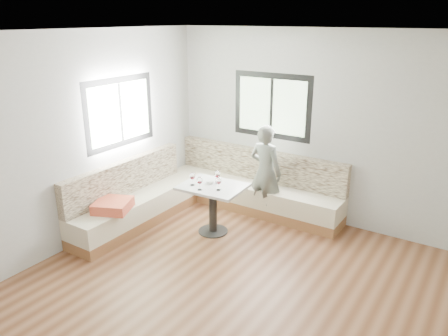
{
  "coord_description": "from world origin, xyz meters",
  "views": [
    {
      "loc": [
        2.09,
        -3.4,
        2.94
      ],
      "look_at": [
        -1.01,
        1.34,
        0.97
      ],
      "focal_mm": 35.0,
      "sensor_mm": 36.0,
      "label": 1
    }
  ],
  "objects": [
    {
      "name": "table",
      "position": [
        -1.14,
        1.24,
        0.54
      ],
      "size": [
        0.91,
        0.73,
        0.71
      ],
      "rotation": [
        0.0,
        0.0,
        0.06
      ],
      "color": "black",
      "rests_on": "ground"
    },
    {
      "name": "olive_ramekin",
      "position": [
        -1.22,
        1.28,
        0.74
      ],
      "size": [
        0.1,
        0.1,
        0.04
      ],
      "color": "white",
      "rests_on": "table"
    },
    {
      "name": "wine_glass_c",
      "position": [
        -0.97,
        1.14,
        0.85
      ],
      "size": [
        0.08,
        0.08,
        0.19
      ],
      "color": "white",
      "rests_on": "table"
    },
    {
      "name": "banquette",
      "position": [
        -1.59,
        1.62,
        0.33
      ],
      "size": [
        2.9,
        2.8,
        0.95
      ],
      "color": "brown",
      "rests_on": "ground"
    },
    {
      "name": "room",
      "position": [
        -0.08,
        0.08,
        1.41
      ],
      "size": [
        5.01,
        5.01,
        2.81
      ],
      "color": "brown",
      "rests_on": "ground"
    },
    {
      "name": "wine_glass_a",
      "position": [
        -1.38,
        1.1,
        0.85
      ],
      "size": [
        0.08,
        0.08,
        0.19
      ],
      "color": "white",
      "rests_on": "table"
    },
    {
      "name": "person",
      "position": [
        -0.76,
        2.09,
        0.73
      ],
      "size": [
        0.57,
        0.41,
        1.46
      ],
      "primitive_type": "imported",
      "rotation": [
        0.0,
        0.0,
        3.03
      ],
      "color": "#5A5E56",
      "rests_on": "ground"
    },
    {
      "name": "wine_glass_d",
      "position": [
        -1.14,
        1.35,
        0.85
      ],
      "size": [
        0.08,
        0.08,
        0.19
      ],
      "color": "white",
      "rests_on": "table"
    },
    {
      "name": "wine_glass_b",
      "position": [
        -1.19,
        1.01,
        0.85
      ],
      "size": [
        0.08,
        0.08,
        0.19
      ],
      "color": "white",
      "rests_on": "table"
    }
  ]
}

